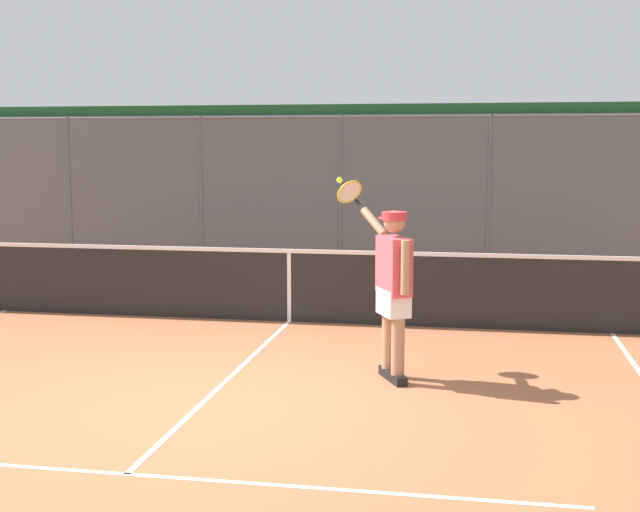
{
  "coord_description": "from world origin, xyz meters",
  "views": [
    {
      "loc": [
        -2.39,
        6.99,
        2.31
      ],
      "look_at": [
        -0.64,
        -2.52,
        1.05
      ],
      "focal_mm": 48.06,
      "sensor_mm": 36.0,
      "label": 1
    }
  ],
  "objects": [
    {
      "name": "tennis_player",
      "position": [
        -1.6,
        -1.25,
        0.98
      ],
      "size": [
        0.91,
        1.16,
        1.97
      ],
      "rotation": [
        0.0,
        0.0,
        -1.11
      ],
      "color": "black",
      "rests_on": "ground"
    },
    {
      "name": "tennis_net",
      "position": [
        0.0,
        -3.81,
        0.49
      ],
      "size": [
        10.54,
        0.09,
        1.07
      ],
      "color": "#2D2D2D",
      "rests_on": "ground"
    },
    {
      "name": "fence_backdrop",
      "position": [
        0.0,
        -8.72,
        1.5
      ],
      "size": [
        18.56,
        1.37,
        3.03
      ],
      "color": "#565B60",
      "rests_on": "ground"
    },
    {
      "name": "court_line_markings",
      "position": [
        0.0,
        1.85,
        0.0
      ],
      "size": [
        8.2,
        9.77,
        0.01
      ],
      "color": "white",
      "rests_on": "ground"
    },
    {
      "name": "ground_plane",
      "position": [
        0.0,
        0.0,
        0.0
      ],
      "size": [
        60.0,
        60.0,
        0.0
      ],
      "primitive_type": "plane",
      "color": "#A8603D"
    }
  ]
}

